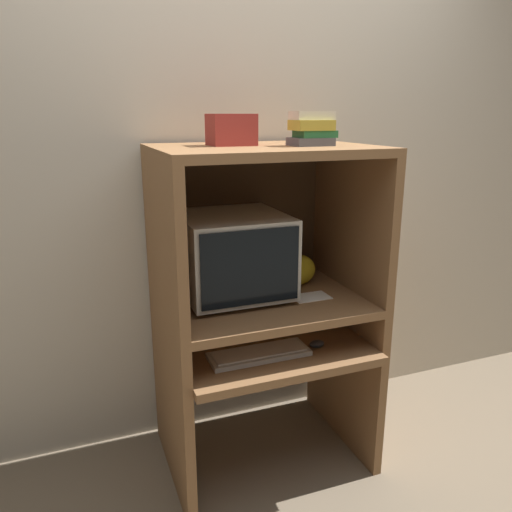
# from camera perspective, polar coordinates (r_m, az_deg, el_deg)

# --- Properties ---
(ground_plane) EXTENTS (12.00, 12.00, 0.00)m
(ground_plane) POSITION_cam_1_polar(r_m,az_deg,el_deg) (2.35, 4.11, -26.04)
(ground_plane) COLOR #756651
(wall_back) EXTENTS (6.00, 0.06, 2.60)m
(wall_back) POSITION_cam_1_polar(r_m,az_deg,el_deg) (2.44, -2.58, 9.54)
(wall_back) COLOR beige
(wall_back) RESTS_ON ground_plane
(desk_base) EXTENTS (0.89, 0.71, 0.61)m
(desk_base) POSITION_cam_1_polar(r_m,az_deg,el_deg) (2.34, 1.24, -14.69)
(desk_base) COLOR brown
(desk_base) RESTS_ON ground_plane
(desk_monitor_shelf) EXTENTS (0.89, 0.66, 0.19)m
(desk_monitor_shelf) POSITION_cam_1_polar(r_m,az_deg,el_deg) (2.21, 0.84, -5.75)
(desk_monitor_shelf) COLOR brown
(desk_monitor_shelf) RESTS_ON desk_base
(hutch_upper) EXTENTS (0.89, 0.66, 0.65)m
(hutch_upper) POSITION_cam_1_polar(r_m,az_deg,el_deg) (2.11, 0.55, 6.42)
(hutch_upper) COLOR brown
(hutch_upper) RESTS_ON desk_monitor_shelf
(crt_monitor) EXTENTS (0.45, 0.46, 0.36)m
(crt_monitor) POSITION_cam_1_polar(r_m,az_deg,el_deg) (2.16, -2.69, 0.21)
(crt_monitor) COLOR beige
(crt_monitor) RESTS_ON desk_monitor_shelf
(keyboard) EXTENTS (0.42, 0.15, 0.03)m
(keyboard) POSITION_cam_1_polar(r_m,az_deg,el_deg) (2.08, 0.35, -11.10)
(keyboard) COLOR beige
(keyboard) RESTS_ON desk_base
(mouse) EXTENTS (0.07, 0.05, 0.03)m
(mouse) POSITION_cam_1_polar(r_m,az_deg,el_deg) (2.18, 6.97, -9.92)
(mouse) COLOR #28282B
(mouse) RESTS_ON desk_base
(snack_bag) EXTENTS (0.18, 0.13, 0.14)m
(snack_bag) POSITION_cam_1_polar(r_m,az_deg,el_deg) (2.34, 4.74, -1.58)
(snack_bag) COLOR gold
(snack_bag) RESTS_ON desk_monitor_shelf
(book_stack) EXTENTS (0.17, 0.13, 0.13)m
(book_stack) POSITION_cam_1_polar(r_m,az_deg,el_deg) (2.06, 6.41, 14.21)
(book_stack) COLOR #4C4C51
(book_stack) RESTS_ON hutch_upper
(paper_card) EXTENTS (0.16, 0.11, 0.00)m
(paper_card) POSITION_cam_1_polar(r_m,az_deg,el_deg) (2.20, 6.28, -4.67)
(paper_card) COLOR white
(paper_card) RESTS_ON desk_monitor_shelf
(storage_box) EXTENTS (0.18, 0.15, 0.12)m
(storage_box) POSITION_cam_1_polar(r_m,az_deg,el_deg) (2.07, -2.86, 14.22)
(storage_box) COLOR maroon
(storage_box) RESTS_ON hutch_upper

